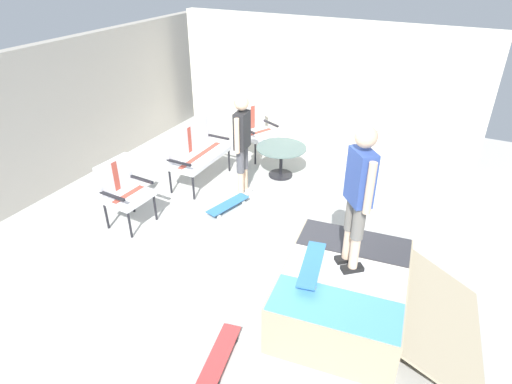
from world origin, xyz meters
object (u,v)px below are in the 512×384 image
Objects in this scene: skate_ramp at (346,293)px; skateboard_on_ramp at (312,265)px; patio_table at (281,156)px; patio_chair_near_house at (255,126)px; person_watching at (242,139)px; patio_bench at (194,149)px; skateboard_by_bench at (228,205)px; patio_chair_by_wall at (122,187)px; skateboard_spare at (220,355)px; person_skater at (359,191)px.

skateboard_on_ramp reaches higher than skate_ramp.
skate_ramp is 2.60× the size of patio_table.
patio_chair_near_house is 1.13× the size of patio_table.
patio_table is 1.13m from person_watching.
patio_chair_near_house is 1.65m from person_watching.
skate_ramp is at bearing -139.82° from patio_chair_near_house.
patio_bench is 1.52× the size of skateboard_by_bench.
skate_ramp is 2.29× the size of patio_chair_near_house.
patio_chair_near_house and patio_chair_by_wall have the same top height.
patio_bench and patio_chair_by_wall have the same top height.
skateboard_spare is at bearing -155.44° from person_watching.
patio_chair_near_house reaches higher than skate_ramp.
patio_table is at bearing 29.48° from skateboard_on_ramp.
patio_bench reaches higher than skateboard_by_bench.
skate_ramp is 1.54m from skateboard_spare.
skateboard_spare is at bearing 145.33° from person_skater.
person_skater reaches higher than person_watching.
patio_bench reaches higher than skate_ramp.
person_watching reaches higher than skateboard_spare.
patio_chair_by_wall is at bearing 84.40° from skate_ramp.
person_watching is at bearing 24.56° from skateboard_spare.
skate_ramp is 1.42× the size of person_skater.
skateboard_on_ramp is at bearing -136.35° from person_watching.
person_watching reaches higher than patio_chair_by_wall.
person_watching is (-0.91, 0.30, 0.60)m from patio_table.
person_skater reaches higher than patio_chair_by_wall.
patio_bench is at bearing 123.60° from patio_table.
patio_chair_near_house reaches higher than patio_table.
person_watching is (-1.51, -0.53, 0.39)m from patio_chair_near_house.
patio_table is at bearing 15.63° from skateboard_spare.
skateboard_by_bench is 1.00× the size of skateboard_on_ramp.
skate_ramp is at bearing -37.69° from skateboard_spare.
skateboard_on_ramp is (-0.18, 0.37, 0.40)m from skate_ramp.
patio_bench is at bearing 54.28° from skateboard_on_ramp.
skateboard_by_bench is at bearing 61.22° from person_skater.
person_skater is (-3.33, -2.86, 0.97)m from patio_chair_near_house.
patio_table is (0.85, -1.28, -0.21)m from patio_bench.
patio_chair_by_wall is 1.13× the size of patio_table.
skateboard_by_bench is (1.27, 2.30, -1.50)m from person_skater.
skateboard_on_ramp is at bearing -99.37° from patio_chair_by_wall.
person_watching is at bearing -160.56° from patio_chair_near_house.
patio_bench is 4.02m from skateboard_spare.
patio_bench is at bearing 59.57° from skate_ramp.
patio_chair_by_wall is 2.89m from patio_table.
patio_chair_near_house is 4.50m from person_skater.
patio_chair_by_wall reaches higher than patio_table.
patio_table is 1.09× the size of skateboard_by_bench.
skateboard_spare is (-1.31, 0.90, -1.50)m from person_skater.
patio_bench is (1.96, 3.34, 0.30)m from skate_ramp.
skateboard_spare is at bearing 151.22° from skateboard_on_ramp.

